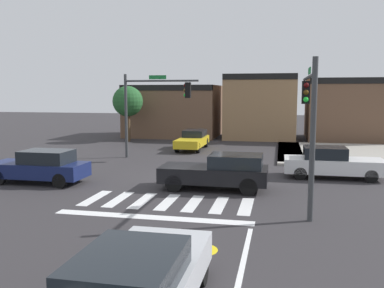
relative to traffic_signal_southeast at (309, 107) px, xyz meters
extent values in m
plane|color=#302D30|center=(-5.12, 3.62, -3.62)|extent=(120.00, 120.00, 0.00)
cube|color=silver|center=(-8.08, -0.88, -3.61)|extent=(0.45, 2.40, 0.01)
cube|color=silver|center=(-7.09, -0.88, -3.61)|extent=(0.45, 2.40, 0.01)
cube|color=silver|center=(-6.10, -0.88, -3.61)|extent=(0.45, 2.40, 0.01)
cube|color=silver|center=(-5.12, -0.88, -3.61)|extent=(0.45, 2.40, 0.01)
cube|color=silver|center=(-4.13, -0.88, -3.61)|extent=(0.45, 2.40, 0.01)
cube|color=silver|center=(-3.14, -0.88, -3.61)|extent=(0.45, 2.40, 0.01)
cube|color=silver|center=(-2.16, -0.88, -3.61)|extent=(0.45, 2.40, 0.01)
cube|color=white|center=(-5.12, -2.88, -3.61)|extent=(6.80, 0.50, 0.01)
cube|color=white|center=(-5.12, -5.88, -3.61)|extent=(0.16, 2.00, 0.01)
cylinder|color=yellow|center=(-3.01, -5.39, -3.61)|extent=(0.95, 0.95, 0.01)
cylinder|color=white|center=(-3.22, -5.39, -3.61)|extent=(0.15, 0.15, 0.00)
cylinder|color=white|center=(-2.79, -5.39, -3.61)|extent=(0.15, 0.15, 0.00)
cube|color=white|center=(-3.01, -5.39, -3.61)|extent=(0.43, 0.04, 0.00)
cube|color=#9E998E|center=(3.88, 8.82, -3.54)|extent=(10.00, 1.60, 0.15)
cube|color=#9E998E|center=(-0.32, 13.62, -3.54)|extent=(1.60, 10.00, 0.15)
cube|color=#9E998E|center=(3.88, 13.62, -3.54)|extent=(10.00, 10.00, 0.15)
cube|color=brown|center=(-10.93, 22.90, -1.22)|extent=(8.38, 6.57, 4.80)
cube|color=black|center=(-10.93, 19.82, 0.93)|extent=(8.38, 0.50, 0.50)
cube|color=#93704C|center=(-2.79, 22.44, -0.76)|extent=(6.19, 5.64, 5.70)
cube|color=black|center=(-2.79, 19.82, 1.84)|extent=(6.19, 0.50, 0.50)
cube|color=brown|center=(5.65, 23.05, -0.95)|extent=(8.72, 6.85, 5.32)
cube|color=black|center=(5.65, 19.82, 1.46)|extent=(8.72, 0.50, 0.50)
cylinder|color=#383A3D|center=(0.00, -2.20, -1.00)|extent=(0.18, 0.18, 5.23)
cylinder|color=#383A3D|center=(0.00, 0.79, 1.09)|extent=(0.12, 5.97, 0.12)
cube|color=black|center=(0.00, 2.37, 0.51)|extent=(0.32, 0.32, 0.95)
sphere|color=#470A0A|center=(0.00, 2.20, 0.81)|extent=(0.22, 0.22, 0.22)
sphere|color=#4C330C|center=(0.00, 2.20, 0.51)|extent=(0.22, 0.22, 0.22)
sphere|color=#1ED833|center=(0.00, 2.20, 0.22)|extent=(0.22, 0.22, 0.22)
cube|color=#197233|center=(0.00, 0.49, 1.31)|extent=(0.03, 1.10, 0.24)
cylinder|color=#383A3D|center=(-10.58, 9.24, -0.98)|extent=(0.18, 0.18, 5.27)
cylinder|color=#383A3D|center=(-8.25, 9.24, 1.23)|extent=(4.67, 0.12, 0.12)
cube|color=black|center=(-6.56, 9.24, 0.65)|extent=(0.32, 0.32, 0.95)
sphere|color=#470A0A|center=(-6.73, 9.24, 0.95)|extent=(0.22, 0.22, 0.22)
sphere|color=#4C330C|center=(-6.73, 9.24, 0.65)|extent=(0.22, 0.22, 0.22)
sphere|color=#1ED833|center=(-6.73, 9.24, 0.36)|extent=(0.22, 0.22, 0.22)
cube|color=#197233|center=(-8.48, 9.24, 1.45)|extent=(1.10, 0.03, 0.24)
cube|color=white|center=(1.56, 5.15, -3.00)|extent=(4.64, 1.82, 0.68)
cube|color=black|center=(1.14, 5.15, -2.38)|extent=(1.98, 1.60, 0.56)
cylinder|color=black|center=(3.13, 5.95, -3.31)|extent=(0.60, 0.22, 0.60)
cylinder|color=black|center=(3.13, 4.35, -3.31)|extent=(0.60, 0.22, 0.60)
cylinder|color=black|center=(-0.02, 5.95, -3.31)|extent=(0.60, 0.22, 0.60)
cylinder|color=black|center=(-0.02, 4.35, -3.31)|extent=(0.60, 0.22, 0.60)
cube|color=black|center=(-3.75, 1.62, -2.96)|extent=(4.55, 1.92, 0.65)
cube|color=black|center=(-2.80, 1.62, -2.36)|extent=(2.20, 1.69, 0.55)
cylinder|color=black|center=(-5.30, 0.77, -3.26)|extent=(0.72, 0.22, 0.72)
cylinder|color=black|center=(-5.30, 2.47, -3.26)|extent=(0.72, 0.22, 0.72)
cylinder|color=black|center=(-2.20, 0.77, -3.26)|extent=(0.72, 0.22, 0.72)
cylinder|color=black|center=(-2.20, 2.47, -3.26)|extent=(0.72, 0.22, 0.72)
cube|color=#141E4C|center=(-11.80, 1.19, -3.00)|extent=(4.40, 1.75, 0.65)
cube|color=black|center=(-11.35, 1.19, -2.38)|extent=(2.16, 1.54, 0.58)
cylinder|color=black|center=(-13.30, 1.95, -3.29)|extent=(0.65, 0.22, 0.65)
cylinder|color=black|center=(-10.31, 0.42, -3.29)|extent=(0.65, 0.22, 0.65)
cylinder|color=black|center=(-10.31, 1.95, -3.29)|extent=(0.65, 0.22, 0.65)
cube|color=#B7BABF|center=(-3.45, -8.97, -2.99)|extent=(1.91, 4.77, 0.64)
cube|color=black|center=(-3.45, -9.46, -2.42)|extent=(1.68, 2.23, 0.50)
cylinder|color=black|center=(-4.30, -7.35, -3.28)|extent=(0.22, 0.68, 0.68)
cylinder|color=black|center=(-2.60, -7.35, -3.28)|extent=(0.22, 0.68, 0.68)
cube|color=gold|center=(-7.22, 13.62, -3.02)|extent=(1.71, 4.65, 0.56)
cube|color=black|center=(-7.22, 14.50, -2.50)|extent=(1.50, 2.08, 0.50)
cylinder|color=black|center=(-6.48, 12.04, -3.27)|extent=(0.22, 0.70, 0.70)
cylinder|color=black|center=(-7.97, 12.04, -3.27)|extent=(0.22, 0.70, 0.70)
cylinder|color=black|center=(-6.48, 15.21, -3.27)|extent=(0.22, 0.70, 0.70)
cylinder|color=black|center=(-7.97, 15.21, -3.27)|extent=(0.22, 0.70, 0.70)
cylinder|color=#4C3823|center=(-13.62, 17.62, -2.22)|extent=(0.36, 0.36, 2.80)
sphere|color=#235628|center=(-13.62, 17.62, -0.22)|extent=(2.56, 2.56, 2.56)
camera|label=1|loc=(-1.02, -15.79, 0.50)|focal=39.11mm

